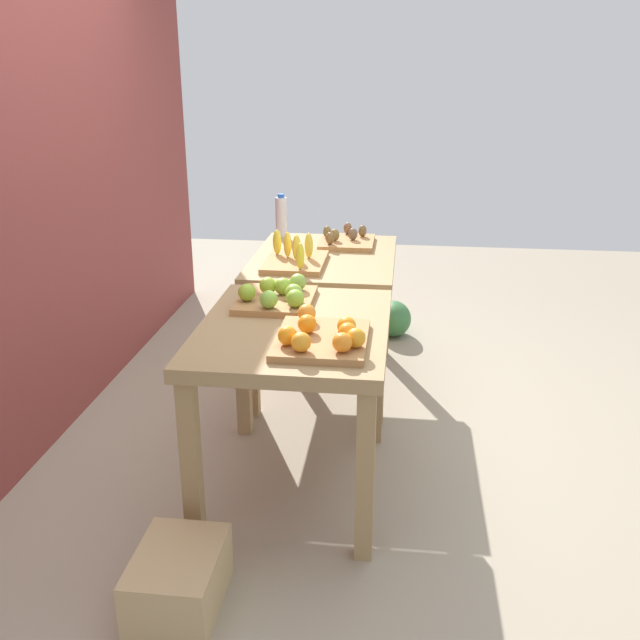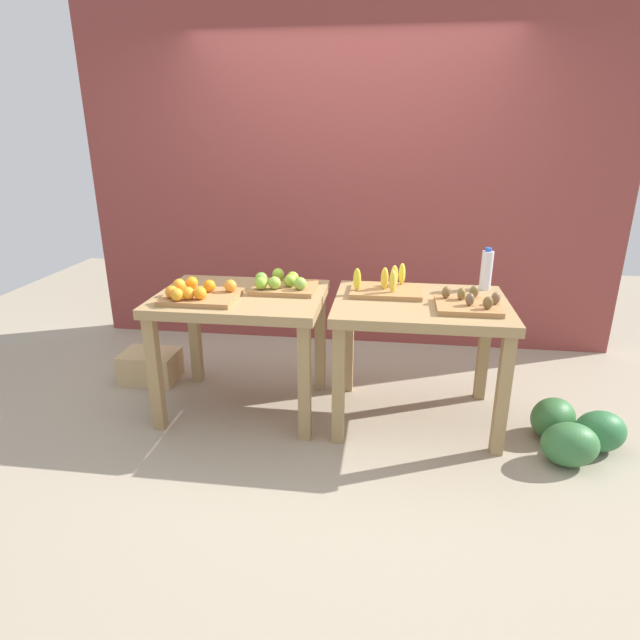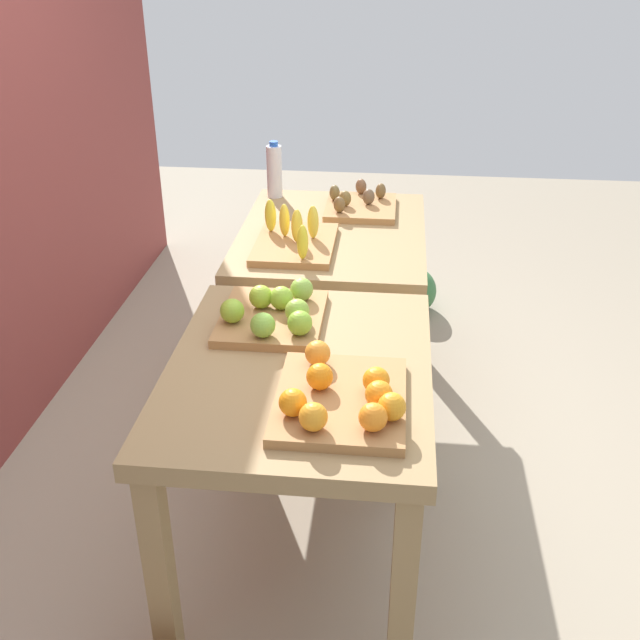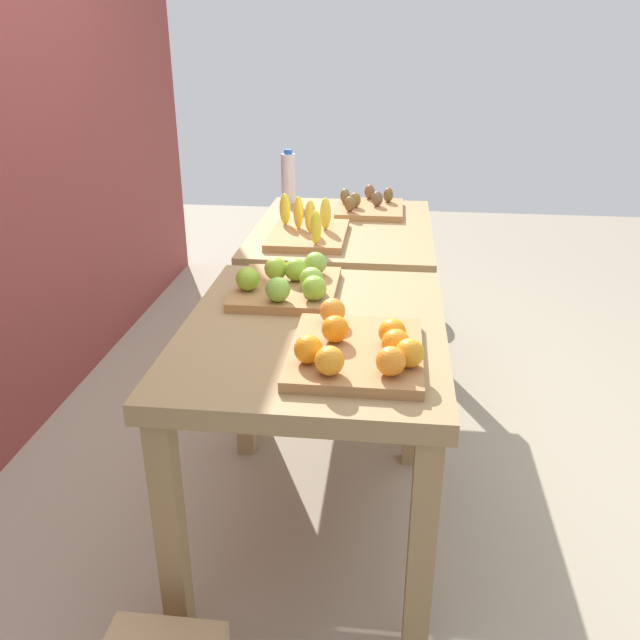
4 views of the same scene
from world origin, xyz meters
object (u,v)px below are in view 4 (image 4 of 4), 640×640
Objects in this scene: orange_bin at (358,348)px; water_bottle at (289,178)px; display_table_right at (343,251)px; watermelon_pile at (394,293)px; banana_crate at (308,230)px; kiwi_bin at (368,206)px; display_table_left at (314,360)px; apple_bin at (289,283)px.

orange_bin is 1.82m from water_bottle.
watermelon_pile is (0.90, -0.25, -0.56)m from display_table_right.
kiwi_bin is at bearing -26.34° from banana_crate.
orange_bin is (-0.22, -0.15, 0.16)m from display_table_left.
apple_bin is 1.10× the size of kiwi_bin.
display_table_right is 0.30m from banana_crate.
banana_crate reaches higher than display_table_left.
watermelon_pile is at bearing -11.52° from apple_bin.
display_table_left is at bearing 175.82° from kiwi_bin.
kiwi_bin is at bearing -110.07° from water_bottle.
water_bottle is (0.15, 0.42, 0.10)m from kiwi_bin.
orange_bin is 1.60m from kiwi_bin.
display_table_left reaches higher than watermelon_pile.
kiwi_bin reaches higher than display_table_left.
watermelon_pile is (1.78, -0.36, -0.72)m from apple_bin.
watermelon_pile is (0.49, -0.56, -0.80)m from water_bottle.
display_table_left is at bearing 34.20° from orange_bin.
water_bottle is at bearing 69.93° from kiwi_bin.
display_table_right is (1.12, 0.00, 0.00)m from display_table_left.
display_table_left is 1.00× the size of display_table_right.
display_table_left is 1.66× the size of watermelon_pile.
display_table_right is 3.86× the size of water_bottle.
apple_bin is 1.51× the size of water_bottle.
watermelon_pile is at bearing -6.97° from display_table_left.
display_table_right is at bearing 164.68° from watermelon_pile.
kiwi_bin is at bearing -4.18° from display_table_left.
display_table_right is 2.36× the size of banana_crate.
water_bottle reaches higher than display_table_left.
orange_bin is 1.63× the size of water_bottle.
apple_bin reaches higher than kiwi_bin.
display_table_right is 2.56× the size of apple_bin.
display_table_left is 1.12m from display_table_right.
display_table_left is 2.56× the size of apple_bin.
kiwi_bin is at bearing -10.75° from apple_bin.
water_bottle is at bearing 16.09° from banana_crate.
apple_bin is 0.65× the size of watermelon_pile.
kiwi_bin is at bearing 1.69° from orange_bin.
display_table_right is at bearing 6.34° from orange_bin.
banana_crate is at bearing 1.81° from apple_bin.
kiwi_bin is (1.60, 0.05, -0.01)m from orange_bin.
watermelon_pile is at bearing -2.52° from orange_bin.
display_table_left is 0.32m from apple_bin.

